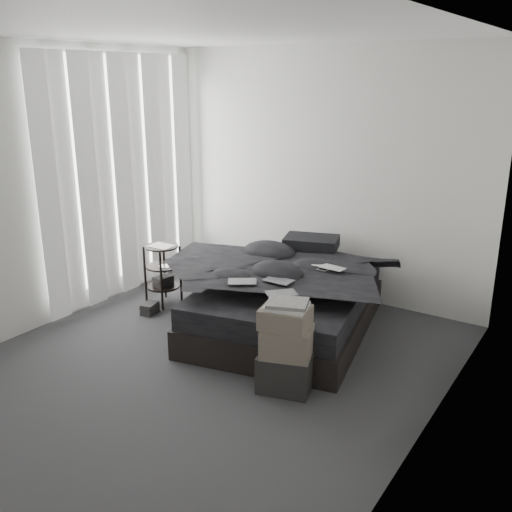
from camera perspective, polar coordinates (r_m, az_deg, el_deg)
The scene contains 24 objects.
floor at distance 4.82m, azimuth -5.34°, elevation -10.99°, with size 3.60×4.20×0.01m, color #343437.
ceiling at distance 4.24m, azimuth -6.41°, elevation 21.57°, with size 3.60×4.20×0.01m, color white.
wall_back at distance 6.09m, azimuth 6.82°, elevation 8.08°, with size 3.60×0.01×2.60m, color silver.
wall_left at distance 5.64m, azimuth -20.29°, elevation 6.34°, with size 0.01×4.20×2.60m, color silver.
wall_right at distance 3.53m, azimuth 17.51°, elevation 0.29°, with size 0.01×4.20×2.60m, color silver.
window_left at distance 6.18m, azimuth -13.54°, elevation 8.33°, with size 0.02×2.00×2.30m, color white.
curtain_left at distance 6.16m, azimuth -13.17°, elevation 7.66°, with size 0.06×2.12×2.48m, color white.
bed at distance 5.41m, azimuth 3.05°, elevation -6.01°, with size 1.45×1.92×0.26m, color black.
mattress at distance 5.32m, azimuth 3.09°, elevation -3.72°, with size 1.40×1.86×0.20m, color black.
duvet at distance 5.21m, azimuth 2.97°, elevation -1.71°, with size 1.42×1.64×0.22m, color black.
pillow_lower at distance 5.95m, azimuth 4.96°, elevation 0.29°, with size 0.58×0.39×0.13m, color black.
pillow_upper at distance 5.88m, azimuth 5.55°, elevation 1.34°, with size 0.54×0.37×0.12m, color black.
laptop at distance 5.16m, azimuth 7.04°, elevation -0.56°, with size 0.31×0.20×0.02m, color silver.
comic_a at distance 4.84m, azimuth -1.39°, elevation -1.79°, with size 0.24×0.16×0.01m, color black.
comic_b at distance 4.86m, azimuth 2.28°, elevation -1.62°, with size 0.24×0.16×0.01m, color black.
comic_c at distance 4.58m, azimuth 2.56°, elevation -2.82°, with size 0.24×0.16×0.01m, color black.
side_stand at distance 6.00m, azimuth -9.29°, elevation -1.93°, with size 0.34×0.34×0.63m, color black.
papers at distance 5.89m, azimuth -9.45°, elevation 0.97°, with size 0.24×0.18×0.01m, color white.
floor_books at distance 5.86m, azimuth -10.58°, elevation -5.12°, with size 0.12×0.18×0.12m, color black.
box_lower at distance 4.44m, azimuth 2.97°, elevation -11.47°, with size 0.40×0.31×0.29m, color black.
box_mid at distance 4.31m, azimuth 3.11°, elevation -8.55°, with size 0.37×0.29×0.22m, color #62594D.
box_upper at distance 4.24m, azimuth 2.96°, elevation -6.17°, with size 0.35×0.28×0.15m, color #62594D.
art_book_white at distance 4.20m, azimuth 3.09°, elevation -5.04°, with size 0.30×0.24×0.03m, color silver.
art_book_snake at distance 4.18m, azimuth 3.18°, elevation -4.73°, with size 0.29×0.23×0.03m, color silver.
Camera 1 is at (2.68, -3.27, 2.31)m, focal length 40.00 mm.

